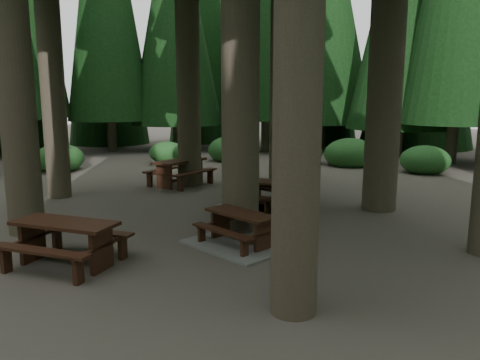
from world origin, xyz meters
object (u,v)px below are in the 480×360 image
Objects in this scene: picnic_table_b at (180,168)px; picnic_table_e at (65,236)px; picnic_table_f at (263,200)px; picnic_table_c at (262,200)px; picnic_table_a at (241,234)px.

picnic_table_e is at bearing -154.46° from picnic_table_b.
picnic_table_f is (4.32, -1.02, -0.31)m from picnic_table_b.
picnic_table_e is (-0.03, -5.89, 0.33)m from picnic_table_c.
picnic_table_b is at bearing 101.77° from picnic_table_e.
picnic_table_c is at bearing 125.87° from picnic_table_a.
picnic_table_f reaches higher than picnic_table_c.
picnic_table_f is (-1.50, 2.76, 0.05)m from picnic_table_a.
picnic_table_f is at bearing -45.48° from picnic_table_c.
picnic_table_a is at bearing -129.07° from picnic_table_b.
picnic_table_a is at bearing -82.45° from picnic_table_f.
picnic_table_c is 0.73× the size of picnic_table_f.
picnic_table_a is 0.77× the size of picnic_table_f.
picnic_table_e is at bearing -113.23° from picnic_table_a.
picnic_table_e is at bearing -112.83° from picnic_table_f.
picnic_table_b is 7.89m from picnic_table_e.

